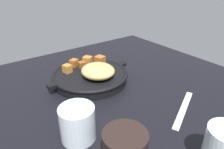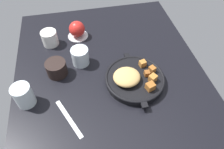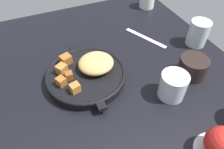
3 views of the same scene
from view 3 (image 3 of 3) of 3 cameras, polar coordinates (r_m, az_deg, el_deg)
The scene contains 7 objects.
ground_plane at distance 65.78cm, azimuth 2.21°, elevation -3.11°, with size 106.19×82.47×2.40cm, color black.
cast_iron_skillet at distance 64.83cm, azimuth -6.91°, elevation 0.32°, with size 29.22×24.87×7.10cm.
red_apple at distance 54.44cm, azimuth 28.16°, elevation -16.46°, with size 7.99×7.99×7.99cm, color red.
butter_knife at distance 83.58cm, azimuth 9.23°, elevation 9.99°, with size 18.62×1.60×0.36cm, color silver.
water_glass_short at distance 61.40cm, azimuth 16.42°, elevation -2.95°, with size 7.75×7.75×7.95cm, color silver.
water_glass_tall at distance 83.33cm, azimuth 22.63°, elevation 10.49°, with size 7.20×7.20×9.36cm, color silver.
coffee_mug_dark at distance 69.92cm, azimuth 21.30°, elevation 1.91°, with size 8.80×8.80×6.57cm, color black.
Camera 3 is at (38.57, -19.54, 48.37)cm, focal length 33.20 mm.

